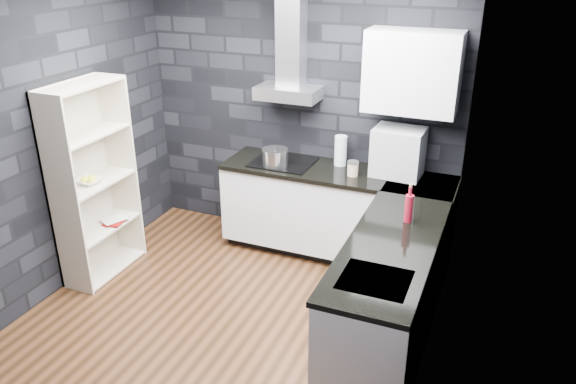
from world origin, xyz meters
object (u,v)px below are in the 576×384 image
Objects in this scene: pot at (275,158)px; red_bottle at (409,209)px; utensil_crock at (380,169)px; storage_jar at (353,169)px; fruit_bowl at (89,181)px; bookshelf at (94,183)px; appliance_garage at (398,152)px; glass_vase at (341,151)px.

red_bottle reaches higher than pot.
storage_jar is at bearing -155.00° from utensil_crock.
bookshelf is at bearing 90.00° from fruit_bowl.
appliance_garage is at bearing 27.16° from fruit_bowl.
utensil_crock is at bearing 27.46° from fruit_bowl.
storage_jar is 2.36m from fruit_bowl.
pot is 1.20× the size of fruit_bowl.
glass_vase reaches higher than pot.
utensil_crock is 0.59× the size of fruit_bowl.
red_bottle is (0.29, -0.91, -0.12)m from appliance_garage.
utensil_crock is 2.61m from fruit_bowl.
pot reaches higher than utensil_crock.
glass_vase is at bearing 177.17° from appliance_garage.
bookshelf is at bearing -173.64° from red_bottle.
glass_vase is at bearing 165.18° from utensil_crock.
storage_jar is at bearing 14.22° from bookshelf.
red_bottle is 1.08× the size of fruit_bowl.
pot reaches higher than fruit_bowl.
fruit_bowl is at bearing -145.39° from glass_vase.
appliance_garage is at bearing -5.16° from glass_vase.
fruit_bowl is (-1.90, -1.31, -0.11)m from glass_vase.
storage_jar is (0.76, 0.05, -0.02)m from pot.
storage_jar is at bearing 3.73° from pot.
utensil_crock is (0.41, -0.11, -0.09)m from glass_vase.
red_bottle is (0.84, -0.96, -0.04)m from glass_vase.
appliance_garage is 2.18× the size of fruit_bowl.
storage_jar is 0.44m from appliance_garage.
storage_jar is at bearing -48.77° from glass_vase.
utensil_crock is 0.27× the size of appliance_garage.
appliance_garage is (0.14, 0.06, 0.17)m from utensil_crock.
red_bottle is 2.77m from fruit_bowl.
glass_vase is 1.28m from red_bottle.
pot is at bearing -171.06° from utensil_crock.
glass_vase is (0.57, 0.26, 0.06)m from pot.
glass_vase reaches higher than red_bottle.
pot is 0.99m from utensil_crock.
red_bottle is (1.41, -0.69, 0.03)m from pot.
glass_vase is at bearing 34.61° from fruit_bowl.
glass_vase is 0.57m from appliance_garage.
appliance_garage is at bearing 107.54° from red_bottle.
fruit_bowl is (-2.09, -1.10, -0.02)m from storage_jar.
pot is 1.16m from appliance_garage.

